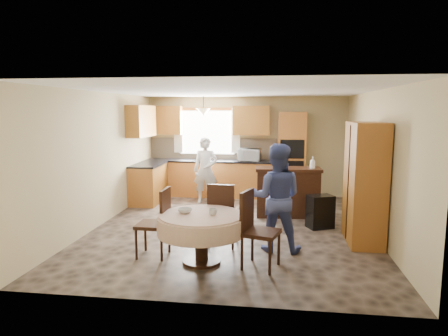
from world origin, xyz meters
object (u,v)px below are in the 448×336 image
Objects in this scene: chair_left at (158,219)px; chair_right at (255,225)px; dining_table at (201,225)px; person_sink at (206,170)px; sideboard at (288,193)px; cupboard at (365,183)px; chair_back at (222,212)px; oven_tower at (292,156)px; person_dining at (276,197)px.

chair_right is (1.44, -0.21, 0.02)m from chair_left.
person_sink reaches higher than dining_table.
sideboard is 3.24m from chair_left.
chair_right is at bearing -142.87° from cupboard.
chair_back is 0.94m from chair_right.
cupboard is 1.58× the size of dining_table.
person_sink is (-0.61, 3.70, 0.22)m from dining_table.
chair_right is at bearing 130.89° from chair_back.
oven_tower is 1.70× the size of dining_table.
sideboard is 1.23× the size of chair_right.
person_sink reaches higher than sideboard.
person_dining is at bearing -64.54° from person_sink.
person_dining is (1.72, 0.51, 0.26)m from chair_left.
chair_right is (0.56, -0.76, 0.02)m from chair_back.
chair_left reaches higher than sideboard.
chair_left is 1.04m from chair_back.
oven_tower is 3.82m from person_dining.
cupboard is at bearing -162.43° from chair_back.
sideboard is at bearing -93.97° from oven_tower.
chair_back is at bearing -107.57° from oven_tower.
chair_left is 0.66× the size of person_sink.
chair_left is at bearing -94.33° from person_sink.
chair_right is (0.76, -0.05, 0.04)m from dining_table.
person_dining is at bearing -99.46° from sideboard.
person_dining is at bearing 32.92° from dining_table.
sideboard is 3.03m from dining_table.
oven_tower is at bearing -103.28° from chair_back.
sideboard is at bearing 65.17° from dining_table.
cupboard is at bearing -54.82° from sideboard.
oven_tower reaches higher than cupboard.
cupboard reaches higher than dining_table.
oven_tower is 1.08× the size of cupboard.
sideboard is 1.06× the size of dining_table.
oven_tower is 3.40m from cupboard.
oven_tower is 1.83m from sideboard.
dining_table is 3.75m from person_sink.
sideboard is 2.31m from chair_back.
person_sink is at bearing -158.83° from oven_tower.
person_sink is (-1.88, 0.95, 0.30)m from sideboard.
sideboard is 2.12m from person_dining.
person_sink is at bearing 150.07° from sideboard.
cupboard is 2.79m from dining_table.
dining_table is 0.76m from chair_right.
person_dining is at bearing -4.17° from chair_right.
cupboard is at bearing -71.67° from oven_tower.
person_dining reaches higher than chair_back.
chair_left is 1.46m from chair_right.
cupboard reaches higher than chair_left.
cupboard is 3.94m from person_sink.
dining_table is 1.21× the size of chair_back.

